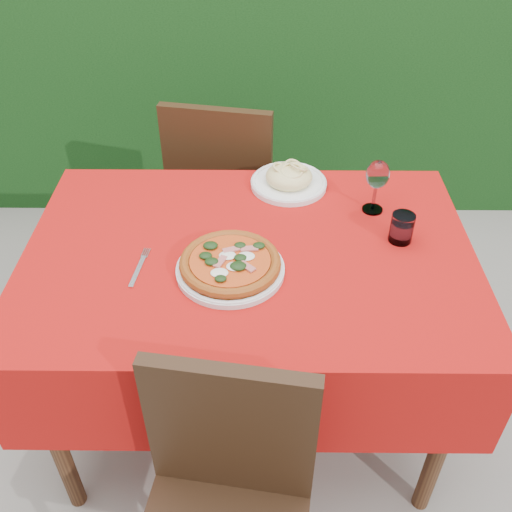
{
  "coord_description": "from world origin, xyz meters",
  "views": [
    {
      "loc": [
        0.03,
        -1.24,
        1.75
      ],
      "look_at": [
        0.02,
        -0.05,
        0.77
      ],
      "focal_mm": 40.0,
      "sensor_mm": 36.0,
      "label": 1
    }
  ],
  "objects_px": {
    "chair_far": "(225,188)",
    "wine_glass": "(377,176)",
    "chair_near": "(225,505)",
    "pizza_plate": "(230,265)",
    "water_glass": "(401,229)",
    "fork": "(138,271)",
    "pasta_plate": "(289,179)"
  },
  "relations": [
    {
      "from": "chair_near",
      "to": "wine_glass",
      "type": "relative_size",
      "value": 4.99
    },
    {
      "from": "wine_glass",
      "to": "chair_far",
      "type": "bearing_deg",
      "value": 134.8
    },
    {
      "from": "water_glass",
      "to": "chair_near",
      "type": "bearing_deg",
      "value": -126.08
    },
    {
      "from": "wine_glass",
      "to": "fork",
      "type": "distance_m",
      "value": 0.74
    },
    {
      "from": "chair_near",
      "to": "pasta_plate",
      "type": "distance_m",
      "value": 0.99
    },
    {
      "from": "pizza_plate",
      "to": "wine_glass",
      "type": "bearing_deg",
      "value": 34.64
    },
    {
      "from": "chair_near",
      "to": "chair_far",
      "type": "relative_size",
      "value": 0.95
    },
    {
      "from": "water_glass",
      "to": "pizza_plate",
      "type": "bearing_deg",
      "value": -163.34
    },
    {
      "from": "fork",
      "to": "water_glass",
      "type": "bearing_deg",
      "value": 18.21
    },
    {
      "from": "chair_near",
      "to": "fork",
      "type": "relative_size",
      "value": 4.91
    },
    {
      "from": "chair_near",
      "to": "water_glass",
      "type": "xyz_separation_m",
      "value": [
        0.48,
        0.65,
        0.3
      ]
    },
    {
      "from": "water_glass",
      "to": "wine_glass",
      "type": "distance_m",
      "value": 0.18
    },
    {
      "from": "water_glass",
      "to": "fork",
      "type": "relative_size",
      "value": 0.5
    },
    {
      "from": "pasta_plate",
      "to": "water_glass",
      "type": "xyz_separation_m",
      "value": [
        0.31,
        -0.28,
        0.01
      ]
    },
    {
      "from": "pizza_plate",
      "to": "wine_glass",
      "type": "height_order",
      "value": "wine_glass"
    },
    {
      "from": "water_glass",
      "to": "wine_glass",
      "type": "xyz_separation_m",
      "value": [
        -0.06,
        0.15,
        0.08
      ]
    },
    {
      "from": "pasta_plate",
      "to": "water_glass",
      "type": "relative_size",
      "value": 2.84
    },
    {
      "from": "wine_glass",
      "to": "water_glass",
      "type": "bearing_deg",
      "value": -69.49
    },
    {
      "from": "pizza_plate",
      "to": "water_glass",
      "type": "bearing_deg",
      "value": 16.66
    },
    {
      "from": "water_glass",
      "to": "fork",
      "type": "distance_m",
      "value": 0.74
    },
    {
      "from": "chair_near",
      "to": "pizza_plate",
      "type": "height_order",
      "value": "chair_near"
    },
    {
      "from": "chair_near",
      "to": "wine_glass",
      "type": "bearing_deg",
      "value": 70.86
    },
    {
      "from": "chair_near",
      "to": "pasta_plate",
      "type": "height_order",
      "value": "chair_near"
    },
    {
      "from": "pasta_plate",
      "to": "wine_glass",
      "type": "xyz_separation_m",
      "value": [
        0.25,
        -0.13,
        0.09
      ]
    },
    {
      "from": "water_glass",
      "to": "wine_glass",
      "type": "bearing_deg",
      "value": 110.51
    },
    {
      "from": "chair_near",
      "to": "water_glass",
      "type": "distance_m",
      "value": 0.86
    },
    {
      "from": "wine_glass",
      "to": "fork",
      "type": "bearing_deg",
      "value": -156.28
    },
    {
      "from": "chair_far",
      "to": "wine_glass",
      "type": "relative_size",
      "value": 5.25
    },
    {
      "from": "pasta_plate",
      "to": "fork",
      "type": "height_order",
      "value": "pasta_plate"
    },
    {
      "from": "chair_far",
      "to": "pasta_plate",
      "type": "xyz_separation_m",
      "value": [
        0.23,
        -0.35,
        0.26
      ]
    },
    {
      "from": "pizza_plate",
      "to": "wine_glass",
      "type": "relative_size",
      "value": 1.69
    },
    {
      "from": "chair_far",
      "to": "pizza_plate",
      "type": "bearing_deg",
      "value": 104.9
    }
  ]
}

